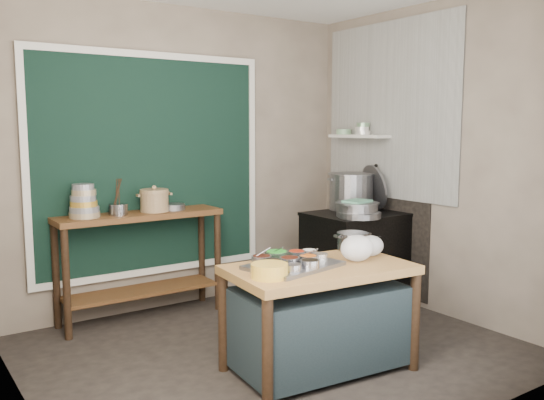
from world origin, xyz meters
TOP-DOWN VIEW (x-y plane):
  - floor at (0.00, 0.00)m, footprint 3.50×3.00m
  - back_wall at (0.00, 1.51)m, footprint 3.50×0.02m
  - left_wall at (-1.76, 0.00)m, footprint 0.02×3.00m
  - right_wall at (1.76, 0.00)m, footprint 0.02×3.00m
  - curtain_panel at (-0.35, 1.47)m, footprint 2.10×0.02m
  - curtain_frame at (-0.35, 1.46)m, footprint 2.22×0.03m
  - tile_panel at (1.74, 0.55)m, footprint 0.02×1.70m
  - soot_patch at (1.74, 0.65)m, footprint 0.01×1.30m
  - wall_shelf at (1.63, 0.85)m, footprint 0.22×0.70m
  - prep_table at (0.05, -0.47)m, footprint 1.31×0.83m
  - back_counter at (-0.55, 1.28)m, footprint 1.45×0.40m
  - stove_block at (1.35, 0.55)m, footprint 0.90×0.68m
  - stove_top at (1.35, 0.55)m, footprint 0.92×0.69m
  - condiment_tray at (-0.13, -0.42)m, footprint 0.68×0.54m
  - condiment_bowls at (-0.15, -0.40)m, footprint 0.55×0.45m
  - yellow_basin at (-0.42, -0.55)m, footprint 0.29×0.29m
  - saucepan at (0.57, -0.23)m, footprint 0.30×0.30m
  - plastic_bag_a at (0.35, -0.52)m, footprint 0.31×0.30m
  - plastic_bag_b at (0.54, -0.46)m, footprint 0.25×0.24m
  - bowl_stack at (-1.03, 1.27)m, footprint 0.25×0.25m
  - utensil_cup at (-0.75, 1.25)m, footprint 0.18×0.18m
  - ceramic_crock at (-0.41, 1.27)m, footprint 0.30×0.30m
  - wide_bowl at (-0.23, 1.28)m, footprint 0.28×0.28m
  - stock_pot at (1.44, 0.74)m, footprint 0.56×0.56m
  - pot_lid at (1.63, 0.62)m, footprint 0.23×0.47m
  - steamer at (1.18, 0.38)m, footprint 0.52×0.52m
  - green_cloth at (1.18, 0.38)m, footprint 0.28×0.23m
  - shallow_pan at (1.15, 0.31)m, footprint 0.40×0.40m
  - shelf_bowl_stack at (1.63, 0.81)m, footprint 0.15×0.15m
  - shelf_bowl_green at (1.63, 1.09)m, footprint 0.20×0.20m

SIDE VIEW (x-z plane):
  - floor at x=0.00m, z-range -0.02..0.00m
  - prep_table at x=0.05m, z-range 0.00..0.75m
  - stove_block at x=1.35m, z-range 0.00..0.85m
  - back_counter at x=-0.55m, z-range 0.00..0.95m
  - soot_patch at x=1.74m, z-range 0.05..1.35m
  - condiment_tray at x=-0.13m, z-range 0.75..0.78m
  - yellow_basin at x=-0.42m, z-range 0.75..0.84m
  - condiment_bowls at x=-0.15m, z-range 0.77..0.84m
  - saucepan at x=0.57m, z-range 0.75..0.89m
  - plastic_bag_b at x=0.54m, z-range 0.75..0.90m
  - plastic_bag_a at x=0.35m, z-range 0.75..0.94m
  - stove_top at x=1.35m, z-range 0.85..0.88m
  - shallow_pan at x=1.15m, z-range 0.88..0.93m
  - steamer at x=1.18m, z-range 0.88..1.01m
  - wide_bowl at x=-0.23m, z-range 0.95..1.00m
  - utensil_cup at x=-0.75m, z-range 0.95..1.05m
  - green_cloth at x=1.18m, z-range 1.01..1.03m
  - ceramic_crock at x=-0.41m, z-range 0.95..1.13m
  - stock_pot at x=1.44m, z-range 0.88..1.24m
  - bowl_stack at x=-1.03m, z-range 0.93..1.21m
  - pot_lid at x=1.63m, z-range 0.88..1.33m
  - curtain_panel at x=-0.35m, z-range 0.40..2.30m
  - curtain_frame at x=-0.35m, z-range 0.34..2.36m
  - back_wall at x=0.00m, z-range 0.00..2.80m
  - left_wall at x=-1.76m, z-range 0.00..2.80m
  - right_wall at x=1.76m, z-range 0.00..2.80m
  - wall_shelf at x=1.63m, z-range 1.59..1.61m
  - shelf_bowl_green at x=1.63m, z-range 1.61..1.67m
  - shelf_bowl_stack at x=1.63m, z-range 1.61..1.73m
  - tile_panel at x=1.74m, z-range 1.00..2.70m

